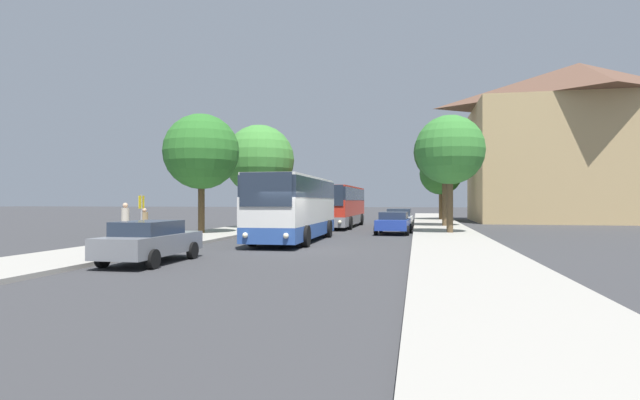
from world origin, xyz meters
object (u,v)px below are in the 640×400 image
Objects in this scene: parked_car_left_curb at (150,241)px; tree_right_mid at (441,174)px; pedestrian_waiting_near at (125,222)px; parked_car_right_far at (399,218)px; parked_car_right_near at (394,222)px; tree_left_far at (259,160)px; tree_right_far at (445,152)px; bus_stop_sign at (142,213)px; tree_right_near at (450,150)px; pedestrian_waiting_far at (144,224)px; tree_left_near at (201,152)px; bus_middle at (341,206)px; bus_front at (295,207)px.

tree_right_mid is (11.39, 39.08, 4.25)m from parked_car_left_curb.
parked_car_right_far is at bearing -169.13° from pedestrian_waiting_near.
parked_car_right_far is 0.60× the size of tree_right_mid.
tree_left_far is at bearing -15.13° from parked_car_right_near.
parked_car_left_curb is 0.54× the size of tree_right_far.
parked_car_right_far is 0.51× the size of tree_right_far.
tree_left_far reaches higher than parked_car_right_far.
parked_car_left_curb is 20.45m from tree_left_far.
pedestrian_waiting_near is (-11.92, -10.97, 0.36)m from parked_car_right_near.
tree_left_far is (1.05, 14.29, 3.59)m from bus_stop_sign.
tree_right_far is (3.48, 2.58, 5.20)m from parked_car_right_far.
pedestrian_waiting_far is at bearing -149.92° from tree_right_near.
bus_middle is at bearing 57.43° from tree_left_near.
tree_right_near is (8.00, -7.71, 3.54)m from bus_middle.
parked_car_left_curb is 1.03× the size of parked_car_right_near.
parked_car_right_far is 1.88× the size of bus_stop_sign.
bus_stop_sign is 0.31× the size of tree_left_near.
pedestrian_waiting_near reaches higher than parked_car_right_far.
tree_left_near is at bearing -103.50° from tree_left_far.
pedestrian_waiting_near reaches higher than pedestrian_waiting_far.
bus_front is at bearing 70.44° from parked_car_right_far.
bus_front is at bearing -62.77° from tree_left_far.
tree_right_near is at bearing 56.43° from parked_car_left_curb.
bus_stop_sign is 0.32× the size of tree_right_mid.
parked_car_right_near is at bearing 35.61° from pedestrian_waiting_far.
bus_stop_sign is 0.31× the size of tree_right_near.
tree_left_far reaches higher than tree_left_near.
pedestrian_waiting_near is 1.89m from pedestrian_waiting_far.
tree_left_far is 13.85m from tree_right_near.
parked_car_right_near is 16.21m from pedestrian_waiting_near.
bus_front is 2.35× the size of parked_car_left_curb.
bus_middle reaches higher than parked_car_right_near.
bus_front is 1.44× the size of tree_right_near.
tree_right_mid reaches higher than parked_car_left_curb.
bus_front is at bearing 166.56° from pedestrian_waiting_near.
tree_left_far is (-10.12, -2.76, 4.36)m from parked_car_right_far.
bus_stop_sign is 0.30× the size of tree_left_far.
bus_middle reaches higher than parked_car_left_curb.
bus_front is 1.39× the size of tree_left_far.
pedestrian_waiting_far is (-4.63, 7.52, 0.20)m from parked_car_left_curb.
parked_car_right_near is 5.96m from parked_car_right_far.
tree_right_near is 8.68m from tree_right_far.
parked_car_left_curb is at bearing -113.71° from tree_right_far.
tree_right_near reaches higher than bus_middle.
tree_right_far is at bearing -110.34° from parked_car_right_near.
bus_stop_sign is at bearing -64.22° from pedestrian_waiting_far.
bus_middle reaches higher than bus_stop_sign.
tree_right_mid is at bearing -159.07° from pedestrian_waiting_near.
tree_right_near is at bearing -179.00° from parked_car_right_near.
bus_front is 8.28m from tree_left_near.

